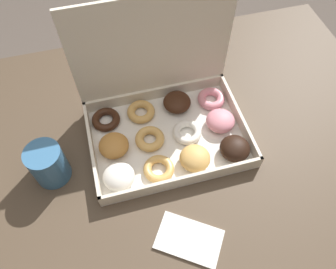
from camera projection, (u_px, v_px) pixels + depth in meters
The scene contains 5 objects.
ground_plane at pixel (178, 241), 1.43m from camera, with size 8.00×8.00×0.00m, color #564C44.
dining_table at pixel (184, 179), 0.90m from camera, with size 1.25×1.04×0.72m.
donut_box at pixel (167, 118), 0.84m from camera, with size 0.40×0.30×0.33m.
coffee_mug at pixel (48, 164), 0.77m from camera, with size 0.09×0.09×0.11m.
paper_napkin at pixel (189, 239), 0.73m from camera, with size 0.17×0.15×0.01m.
Camera 1 is at (-0.14, -0.36, 1.46)m, focal length 35.00 mm.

